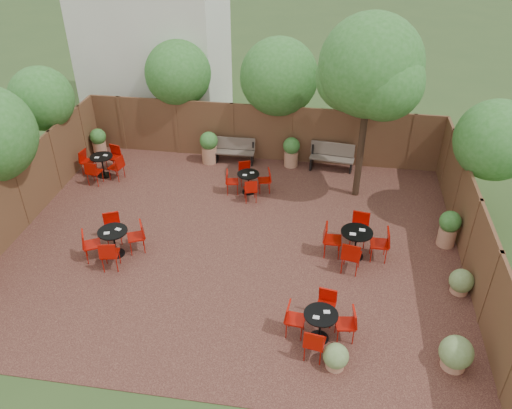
# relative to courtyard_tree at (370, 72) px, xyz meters

# --- Properties ---
(ground) EXTENTS (80.00, 80.00, 0.00)m
(ground) POSITION_rel_courtyard_tree_xyz_m (-3.26, -3.06, -3.93)
(ground) COLOR #354F23
(ground) RESTS_ON ground
(courtyard_paving) EXTENTS (12.00, 10.00, 0.02)m
(courtyard_paving) POSITION_rel_courtyard_tree_xyz_m (-3.26, -3.06, -3.92)
(courtyard_paving) COLOR #381916
(courtyard_paving) RESTS_ON ground
(fence_back) EXTENTS (12.00, 0.08, 2.00)m
(fence_back) POSITION_rel_courtyard_tree_xyz_m (-3.26, 1.94, -2.93)
(fence_back) COLOR #55311F
(fence_back) RESTS_ON ground
(fence_left) EXTENTS (0.08, 10.00, 2.00)m
(fence_left) POSITION_rel_courtyard_tree_xyz_m (-9.26, -3.06, -2.93)
(fence_left) COLOR #55311F
(fence_left) RESTS_ON ground
(fence_right) EXTENTS (0.08, 10.00, 2.00)m
(fence_right) POSITION_rel_courtyard_tree_xyz_m (2.74, -3.06, -2.93)
(fence_right) COLOR #55311F
(fence_right) RESTS_ON ground
(neighbour_building) EXTENTS (5.00, 4.00, 8.00)m
(neighbour_building) POSITION_rel_courtyard_tree_xyz_m (-7.76, 4.94, 0.07)
(neighbour_building) COLOR silver
(neighbour_building) RESTS_ON ground
(overhang_foliage) EXTENTS (15.55, 10.82, 2.67)m
(overhang_foliage) POSITION_rel_courtyard_tree_xyz_m (-4.80, -0.10, -1.20)
(overhang_foliage) COLOR #2D6B23
(overhang_foliage) RESTS_ON ground
(courtyard_tree) EXTENTS (2.94, 2.86, 5.50)m
(courtyard_tree) POSITION_rel_courtyard_tree_xyz_m (0.00, 0.00, 0.00)
(courtyard_tree) COLOR black
(courtyard_tree) RESTS_ON courtyard_paving
(park_bench_left) EXTENTS (1.39, 0.48, 0.85)m
(park_bench_left) POSITION_rel_courtyard_tree_xyz_m (-4.12, 1.56, -3.47)
(park_bench_left) COLOR brown
(park_bench_left) RESTS_ON courtyard_paving
(park_bench_right) EXTENTS (1.51, 0.64, 0.90)m
(park_bench_right) POSITION_rel_courtyard_tree_xyz_m (-0.80, 1.57, -3.45)
(park_bench_right) COLOR brown
(park_bench_right) RESTS_ON courtyard_paving
(bistro_tables) EXTENTS (9.76, 7.51, 0.93)m
(bistro_tables) POSITION_rel_courtyard_tree_xyz_m (-3.55, -2.89, -3.48)
(bistro_tables) COLOR black
(bistro_tables) RESTS_ON courtyard_paving
(planters) EXTENTS (11.86, 4.37, 1.12)m
(planters) POSITION_rel_courtyard_tree_xyz_m (-3.42, 0.53, -3.34)
(planters) COLOR #AF7657
(planters) RESTS_ON courtyard_paving
(low_shrubs) EXTENTS (3.43, 3.26, 0.74)m
(low_shrubs) POSITION_rel_courtyard_tree_xyz_m (1.56, -5.84, -3.59)
(low_shrubs) COLOR #AF7657
(low_shrubs) RESTS_ON courtyard_paving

